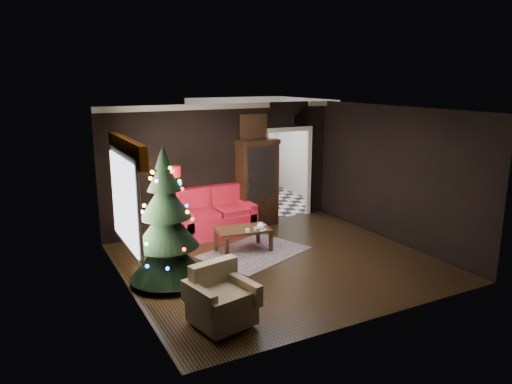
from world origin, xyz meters
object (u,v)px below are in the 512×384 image
wall_clock (298,119)px  armchair (222,295)px  coffee_table (243,240)px  kitchen_table (254,193)px  christmas_tree (166,223)px  loveseat (215,212)px  curio_cabinet (257,185)px  teapot (261,226)px  floor_lamp (176,204)px

wall_clock → armchair: bearing=-132.9°
armchair → coffee_table: armchair is taller
armchair → wall_clock: wall_clock is taller
armchair → kitchen_table: armchair is taller
kitchen_table → armchair: bearing=-121.4°
christmas_tree → armchair: christmas_tree is taller
wall_clock → kitchen_table: (-0.55, 1.25, -2.00)m
armchair → kitchen_table: 6.31m
coffee_table → loveseat: bearing=93.1°
christmas_tree → coffee_table: 2.08m
curio_cabinet → wall_clock: (1.20, 0.18, 1.43)m
curio_cabinet → teapot: curio_cabinet is taller
floor_lamp → kitchen_table: (2.73, 1.82, -0.45)m
coffee_table → kitchen_table: (1.73, 2.89, 0.13)m
loveseat → christmas_tree: 2.67m
curio_cabinet → christmas_tree: bearing=-142.1°
armchair → teapot: (1.81, 2.24, 0.09)m
loveseat → floor_lamp: 1.00m
floor_lamp → loveseat: bearing=10.0°
loveseat → christmas_tree: size_ratio=0.71×
floor_lamp → coffee_table: floor_lamp is taller
floor_lamp → wall_clock: (3.28, 0.57, 1.55)m
floor_lamp → kitchen_table: floor_lamp is taller
coffee_table → wall_clock: bearing=35.8°
curio_cabinet → loveseat: bearing=-169.2°
loveseat → armchair: size_ratio=2.15×
loveseat → christmas_tree: (-1.70, -1.99, 0.55)m
curio_cabinet → armchair: curio_cabinet is taller
teapot → wall_clock: bearing=43.0°
curio_cabinet → teapot: 1.94m
teapot → floor_lamp: bearing=133.4°
floor_lamp → coffee_table: 1.58m
curio_cabinet → kitchen_table: (0.65, 1.43, -0.57)m
coffee_table → floor_lamp: bearing=132.8°
loveseat → christmas_tree: christmas_tree is taller
christmas_tree → wall_clock: (4.05, 2.39, 1.33)m
teapot → wall_clock: size_ratio=0.51×
armchair → kitchen_table: (3.29, 5.38, -0.08)m
armchair → kitchen_table: bearing=46.6°
loveseat → wall_clock: wall_clock is taller
loveseat → armchair: (-1.49, -3.73, -0.04)m
coffee_table → teapot: 0.47m
loveseat → coffee_table: bearing=-86.9°
floor_lamp → curio_cabinet: bearing=10.5°
teapot → coffee_table: bearing=135.7°
curio_cabinet → teapot: bearing=-115.9°
curio_cabinet → kitchen_table: 1.67m
floor_lamp → teapot: size_ratio=9.53×
floor_lamp → christmas_tree: 1.99m
christmas_tree → armchair: (0.21, -1.74, -0.59)m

